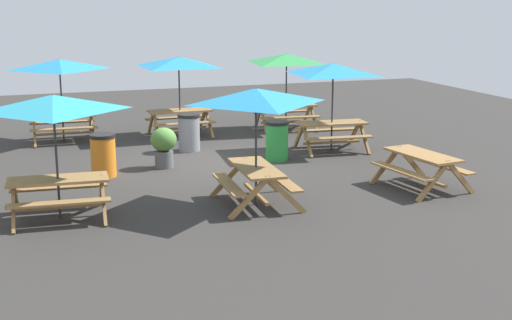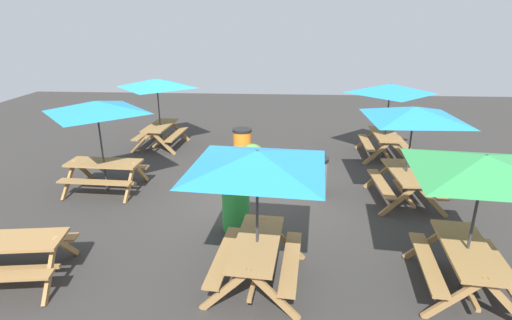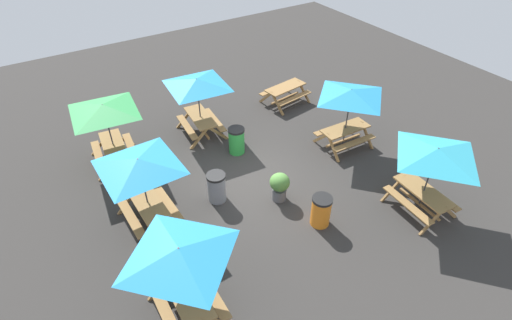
% 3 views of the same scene
% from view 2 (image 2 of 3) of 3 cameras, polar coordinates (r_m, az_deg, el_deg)
% --- Properties ---
extents(ground_plane, '(28.21, 28.21, 0.00)m').
position_cam_2_polar(ground_plane, '(9.81, 0.34, -5.32)').
color(ground_plane, '#33302D').
rests_on(ground_plane, ground).
extents(picnic_table_0, '(1.74, 1.97, 0.81)m').
position_cam_2_polar(picnic_table_0, '(7.81, -31.96, -10.91)').
color(picnic_table_0, olive).
rests_on(picnic_table_0, ground).
extents(picnic_table_1, '(2.09, 2.09, 2.34)m').
position_cam_2_polar(picnic_table_1, '(10.30, -21.75, 6.17)').
color(picnic_table_1, olive).
rests_on(picnic_table_1, ground).
extents(picnic_table_2, '(2.81, 2.81, 2.34)m').
position_cam_2_polar(picnic_table_2, '(6.66, 29.66, -1.88)').
color(picnic_table_2, olive).
rests_on(picnic_table_2, ground).
extents(picnic_table_3, '(2.82, 2.82, 2.34)m').
position_cam_2_polar(picnic_table_3, '(5.98, 0.18, -1.45)').
color(picnic_table_3, olive).
rests_on(picnic_table_3, ground).
extents(picnic_table_4, '(2.83, 2.83, 2.34)m').
position_cam_2_polar(picnic_table_4, '(9.61, 21.54, 5.31)').
color(picnic_table_4, olive).
rests_on(picnic_table_4, ground).
extents(picnic_table_5, '(2.13, 2.13, 2.34)m').
position_cam_2_polar(picnic_table_5, '(13.58, -13.94, 9.93)').
color(picnic_table_5, olive).
rests_on(picnic_table_5, ground).
extents(picnic_table_6, '(2.05, 2.05, 2.34)m').
position_cam_2_polar(picnic_table_6, '(12.78, 18.56, 8.92)').
color(picnic_table_6, olive).
rests_on(picnic_table_6, ground).
extents(trash_bin_green, '(0.59, 0.59, 0.98)m').
position_cam_2_polar(trash_bin_green, '(8.22, -2.89, -6.74)').
color(trash_bin_green, green).
rests_on(trash_bin_green, ground).
extents(trash_bin_gray, '(0.59, 0.59, 0.98)m').
position_cam_2_polar(trash_bin_gray, '(9.86, 8.52, -2.30)').
color(trash_bin_gray, gray).
rests_on(trash_bin_gray, ground).
extents(trash_bin_orange, '(0.59, 0.59, 0.98)m').
position_cam_2_polar(trash_bin_orange, '(12.23, -1.98, 2.25)').
color(trash_bin_orange, orange).
rests_on(trash_bin_orange, ground).
extents(potted_plant_0, '(0.62, 0.62, 0.96)m').
position_cam_2_polar(potted_plant_0, '(10.78, -0.55, 0.19)').
color(potted_plant_0, '#59595B').
rests_on(potted_plant_0, ground).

